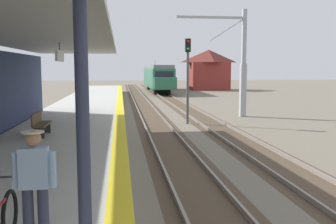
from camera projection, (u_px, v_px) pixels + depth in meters
station_platform at (69, 135)px, 16.84m from camera, size 5.00×80.00×0.91m
track_pair_nearest_platform at (158, 128)px, 21.38m from camera, size 2.34×120.00×0.16m
track_pair_middle at (217, 127)px, 21.80m from camera, size 2.34×120.00×0.16m
approaching_train at (158, 77)px, 55.91m from camera, size 2.93×19.60×4.76m
commuter_person at (35, 183)px, 5.16m from camera, size 0.59×0.30×1.67m
rail_signal_post at (188, 72)px, 23.03m from camera, size 0.32×0.34×5.20m
catenary_pylon_far_side at (239, 66)px, 26.55m from camera, size 5.00×0.40×7.50m
platform_bench at (40, 123)px, 14.07m from camera, size 0.45×1.60×0.88m
distant_trackside_house at (209, 69)px, 60.62m from camera, size 6.60×5.28×6.40m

